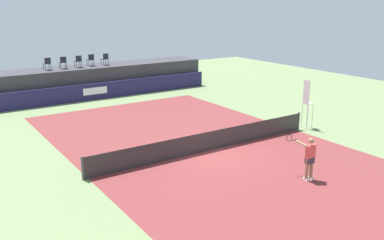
# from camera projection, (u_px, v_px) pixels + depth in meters

# --- Properties ---
(ground_plane) EXTENTS (48.00, 48.00, 0.00)m
(ground_plane) POSITION_uv_depth(u_px,v_px,m) (176.00, 135.00, 22.65)
(ground_plane) COLOR #6B7F51
(court_inner) EXTENTS (12.00, 22.00, 0.00)m
(court_inner) POSITION_uv_depth(u_px,v_px,m) (208.00, 151.00, 20.25)
(court_inner) COLOR maroon
(court_inner) RESTS_ON ground
(sponsor_wall) EXTENTS (18.00, 0.22, 1.20)m
(sponsor_wall) POSITION_uv_depth(u_px,v_px,m) (101.00, 91.00, 30.89)
(sponsor_wall) COLOR #231E4C
(sponsor_wall) RESTS_ON ground
(spectator_platform) EXTENTS (18.00, 2.80, 2.20)m
(spectator_platform) POSITION_uv_depth(u_px,v_px,m) (91.00, 80.00, 32.19)
(spectator_platform) COLOR #38383D
(spectator_platform) RESTS_ON ground
(spectator_chair_far_left) EXTENTS (0.48, 0.48, 0.89)m
(spectator_chair_far_left) POSITION_uv_depth(u_px,v_px,m) (47.00, 63.00, 29.87)
(spectator_chair_far_left) COLOR #1E232D
(spectator_chair_far_left) RESTS_ON spectator_platform
(spectator_chair_left) EXTENTS (0.47, 0.47, 0.89)m
(spectator_chair_left) POSITION_uv_depth(u_px,v_px,m) (63.00, 62.00, 30.48)
(spectator_chair_left) COLOR #1E232D
(spectator_chair_left) RESTS_ON spectator_platform
(spectator_chair_center) EXTENTS (0.45, 0.45, 0.89)m
(spectator_chair_center) POSITION_uv_depth(u_px,v_px,m) (78.00, 61.00, 31.06)
(spectator_chair_center) COLOR #1E232D
(spectator_chair_center) RESTS_ON spectator_platform
(spectator_chair_right) EXTENTS (0.45, 0.45, 0.89)m
(spectator_chair_right) POSITION_uv_depth(u_px,v_px,m) (91.00, 59.00, 31.83)
(spectator_chair_right) COLOR #1E232D
(spectator_chair_right) RESTS_ON spectator_platform
(spectator_chair_far_right) EXTENTS (0.48, 0.48, 0.89)m
(spectator_chair_far_right) POSITION_uv_depth(u_px,v_px,m) (105.00, 59.00, 32.27)
(spectator_chair_far_right) COLOR #1E232D
(spectator_chair_far_right) RESTS_ON spectator_platform
(umpire_chair) EXTENTS (0.45, 0.45, 2.76)m
(umpire_chair) POSITION_uv_depth(u_px,v_px,m) (307.00, 101.00, 23.43)
(umpire_chair) COLOR white
(umpire_chair) RESTS_ON ground
(tennis_net) EXTENTS (12.40, 0.02, 0.95)m
(tennis_net) POSITION_uv_depth(u_px,v_px,m) (208.00, 141.00, 20.12)
(tennis_net) COLOR #2D2D2D
(tennis_net) RESTS_ON ground
(net_post_near) EXTENTS (0.10, 0.10, 1.00)m
(net_post_near) POSITION_uv_depth(u_px,v_px,m) (82.00, 168.00, 16.80)
(net_post_near) COLOR #4C4C51
(net_post_near) RESTS_ON ground
(net_post_far) EXTENTS (0.10, 0.10, 1.00)m
(net_post_far) POSITION_uv_depth(u_px,v_px,m) (299.00, 121.00, 23.43)
(net_post_far) COLOR #4C4C51
(net_post_far) RESTS_ON ground
(tennis_player) EXTENTS (0.62, 1.16, 1.77)m
(tennis_player) POSITION_uv_depth(u_px,v_px,m) (309.00, 157.00, 16.69)
(tennis_player) COLOR white
(tennis_player) RESTS_ON court_inner
(tennis_ball) EXTENTS (0.07, 0.07, 0.07)m
(tennis_ball) POSITION_uv_depth(u_px,v_px,m) (209.00, 107.00, 28.57)
(tennis_ball) COLOR #D8EA33
(tennis_ball) RESTS_ON court_inner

